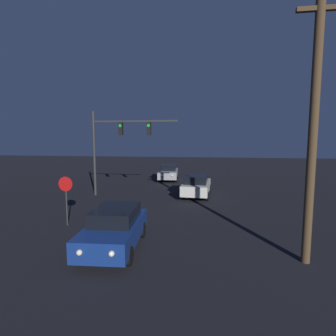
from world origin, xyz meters
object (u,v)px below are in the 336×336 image
Objects in this scene: car_near at (115,228)px; traffic_signal_mast at (116,139)px; car_far at (168,172)px; car_mid at (197,185)px; utility_pole at (313,124)px; stop_sign at (66,192)px.

traffic_signal_mast reaches higher than car_near.
car_near is 16.55m from car_far.
car_mid is 0.47× the size of utility_pole.
stop_sign reaches higher than car_mid.
traffic_signal_mast is 7.09m from stop_sign.
utility_pole is at bearing -63.71° from car_mid.
car_far is at bearing 112.87° from utility_pole.
traffic_signal_mast reaches higher than car_mid.
car_mid is 7.67m from car_far.
utility_pole reaches higher than car_far.
car_near is 9.89m from car_mid.
stop_sign is (-5.89, -7.29, 0.83)m from car_mid.
car_mid is at bearing 51.08° from stop_sign.
car_far is 0.68× the size of traffic_signal_mast.
utility_pole is (9.87, -2.38, 2.96)m from stop_sign.
car_mid is at bearing -109.57° from car_near.
traffic_signal_mast is (-3.03, 8.87, 3.31)m from car_near.
traffic_signal_mast is at bearing -169.73° from car_mid.
car_near and car_far have the same top height.
stop_sign is at bearing -91.28° from traffic_signal_mast.
car_mid is 1.79× the size of stop_sign.
stop_sign is (-3.18, 2.22, 0.83)m from car_near.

